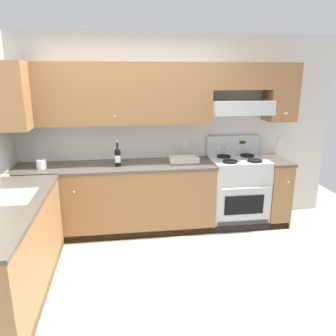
{
  "coord_description": "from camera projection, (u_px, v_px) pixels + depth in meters",
  "views": [
    {
      "loc": [
        -0.18,
        -2.95,
        2.05
      ],
      "look_at": [
        0.33,
        0.7,
        1.0
      ],
      "focal_mm": 35.75,
      "sensor_mm": 36.0,
      "label": 1
    }
  ],
  "objects": [
    {
      "name": "ground_plane",
      "position": [
        145.0,
        282.0,
        3.4
      ],
      "size": [
        7.04,
        7.04,
        0.0
      ],
      "primitive_type": "plane",
      "color": "#B2AA99"
    },
    {
      "name": "wall_back",
      "position": [
        164.0,
        117.0,
        4.5
      ],
      "size": [
        4.68,
        0.57,
        2.55
      ],
      "color": "silver",
      "rests_on": "ground_plane"
    },
    {
      "name": "counter_back_run",
      "position": [
        134.0,
        198.0,
        4.45
      ],
      "size": [
        3.6,
        0.65,
        0.91
      ],
      "color": "olive",
      "rests_on": "ground_plane"
    },
    {
      "name": "counter_left_run",
      "position": [
        11.0,
        251.0,
        3.1
      ],
      "size": [
        0.63,
        1.91,
        1.13
      ],
      "color": "olive",
      "rests_on": "ground_plane"
    },
    {
      "name": "stove",
      "position": [
        237.0,
        190.0,
        4.64
      ],
      "size": [
        0.76,
        0.62,
        1.2
      ],
      "color": "#B7BABC",
      "rests_on": "ground_plane"
    },
    {
      "name": "wine_bottle",
      "position": [
        118.0,
        156.0,
        4.21
      ],
      "size": [
        0.08,
        0.08,
        0.33
      ],
      "color": "black",
      "rests_on": "counter_back_run"
    },
    {
      "name": "bowl",
      "position": [
        184.0,
        160.0,
        4.45
      ],
      "size": [
        0.38,
        0.2,
        0.07
      ],
      "color": "beige",
      "rests_on": "counter_back_run"
    },
    {
      "name": "paper_towel_roll",
      "position": [
        41.0,
        164.0,
        4.14
      ],
      "size": [
        0.12,
        0.12,
        0.11
      ],
      "color": "white",
      "rests_on": "counter_back_run"
    }
  ]
}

